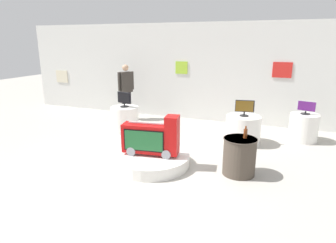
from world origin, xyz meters
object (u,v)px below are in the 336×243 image
(shopper_browsing_near_truck, at_px, (126,88))
(display_pedestal_center_rear, at_px, (125,119))
(display_pedestal_right_rear, at_px, (243,130))
(side_table_round, at_px, (239,156))
(display_pedestal_left_rear, at_px, (304,127))
(main_display_pedestal, at_px, (151,160))
(tv_on_right_rear, at_px, (245,107))
(bottle_on_side_table, at_px, (245,133))
(tv_on_center_rear, at_px, (124,99))
(tv_on_left_rear, at_px, (306,107))
(novelty_firetruck_tv, at_px, (152,139))

(shopper_browsing_near_truck, bearing_deg, display_pedestal_center_rear, -63.39)
(display_pedestal_right_rear, relative_size, side_table_round, 1.17)
(display_pedestal_left_rear, bearing_deg, main_display_pedestal, -136.87)
(tv_on_right_rear, height_order, bottle_on_side_table, tv_on_right_rear)
(bottle_on_side_table, bearing_deg, shopper_browsing_near_truck, 145.64)
(side_table_round, bearing_deg, tv_on_right_rear, 95.26)
(tv_on_right_rear, bearing_deg, tv_on_center_rear, -177.07)
(shopper_browsing_near_truck, bearing_deg, bottle_on_side_table, -34.36)
(display_pedestal_left_rear, relative_size, bottle_on_side_table, 3.03)
(display_pedestal_left_rear, distance_m, side_table_round, 2.88)
(main_display_pedestal, height_order, bottle_on_side_table, bottle_on_side_table)
(tv_on_left_rear, xyz_separation_m, side_table_round, (-1.25, -2.59, -0.51))
(novelty_firetruck_tv, xyz_separation_m, bottle_on_side_table, (1.81, 0.28, 0.24))
(novelty_firetruck_tv, height_order, side_table_round, novelty_firetruck_tv)
(tv_on_left_rear, distance_m, shopper_browsing_near_truck, 5.29)
(display_pedestal_left_rear, distance_m, display_pedestal_center_rear, 4.77)
(main_display_pedestal, xyz_separation_m, shopper_browsing_near_truck, (-2.26, 3.08, 0.93))
(novelty_firetruck_tv, bearing_deg, tv_on_right_rear, 52.82)
(display_pedestal_left_rear, height_order, display_pedestal_right_rear, same)
(display_pedestal_left_rear, bearing_deg, tv_on_left_rear, -76.10)
(novelty_firetruck_tv, bearing_deg, side_table_round, 7.45)
(tv_on_left_rear, bearing_deg, novelty_firetruck_tv, -136.64)
(side_table_round, height_order, bottle_on_side_table, bottle_on_side_table)
(tv_on_center_rear, xyz_separation_m, display_pedestal_right_rear, (3.26, 0.17, -0.58))
(display_pedestal_center_rear, bearing_deg, tv_on_left_rear, 11.12)
(display_pedestal_right_rear, bearing_deg, tv_on_center_rear, -177.00)
(tv_on_center_rear, height_order, tv_on_right_rear, tv_on_center_rear)
(display_pedestal_left_rear, height_order, tv_on_right_rear, tv_on_right_rear)
(main_display_pedestal, relative_size, side_table_round, 2.21)
(novelty_firetruck_tv, bearing_deg, bottle_on_side_table, 8.95)
(main_display_pedestal, relative_size, tv_on_right_rear, 3.52)
(display_pedestal_right_rear, bearing_deg, tv_on_right_rear, -98.50)
(tv_on_left_rear, relative_size, bottle_on_side_table, 1.88)
(tv_on_left_rear, height_order, shopper_browsing_near_truck, shopper_browsing_near_truck)
(display_pedestal_left_rear, relative_size, tv_on_left_rear, 1.61)
(tv_on_center_rear, bearing_deg, tv_on_left_rear, 11.16)
(main_display_pedestal, relative_size, display_pedestal_right_rear, 1.90)
(tv_on_left_rear, height_order, display_pedestal_center_rear, tv_on_left_rear)
(display_pedestal_left_rear, height_order, tv_on_left_rear, tv_on_left_rear)
(main_display_pedestal, bearing_deg, tv_on_left_rear, 43.09)
(display_pedestal_right_rear, height_order, tv_on_right_rear, tv_on_right_rear)
(bottle_on_side_table, bearing_deg, novelty_firetruck_tv, -171.05)
(tv_on_right_rear, xyz_separation_m, side_table_round, (0.17, -1.84, -0.55))
(display_pedestal_right_rear, bearing_deg, main_display_pedestal, -127.62)
(main_display_pedestal, bearing_deg, display_pedestal_right_rear, 52.38)
(tv_on_center_rear, distance_m, bottle_on_side_table, 3.86)
(display_pedestal_left_rear, relative_size, tv_on_right_rear, 1.56)
(display_pedestal_center_rear, xyz_separation_m, tv_on_center_rear, (0.00, -0.00, 0.58))
(display_pedestal_right_rear, xyz_separation_m, side_table_round, (0.17, -1.84, 0.02))
(display_pedestal_left_rear, distance_m, tv_on_center_rear, 4.81)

